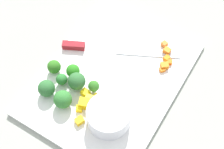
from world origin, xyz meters
TOP-DOWN VIEW (x-y plane):
  - ground_plane at (0.00, 0.00)m, footprint 4.00×4.00m
  - cutting_board at (0.00, 0.00)m, footprint 0.41×0.31m
  - prep_bowl at (-0.10, -0.05)m, footprint 0.10×0.10m
  - chef_knife at (0.06, 0.06)m, footprint 0.15×0.27m
  - carrot_dice_0 at (0.11, -0.10)m, footprint 0.02×0.02m
  - carrot_dice_1 at (0.13, -0.08)m, footprint 0.02×0.02m
  - carrot_dice_2 at (0.09, -0.09)m, footprint 0.02×0.02m
  - carrot_dice_3 at (0.08, -0.09)m, footprint 0.02×0.02m
  - carrot_dice_4 at (0.15, -0.07)m, footprint 0.02×0.02m
  - carrot_dice_5 at (0.11, -0.09)m, footprint 0.02×0.02m
  - pepper_dice_0 at (-0.07, 0.03)m, footprint 0.02×0.02m
  - pepper_dice_1 at (-0.07, 0.00)m, footprint 0.02×0.02m
  - pepper_dice_2 at (-0.10, 0.01)m, footprint 0.03×0.03m
  - pepper_dice_3 at (-0.09, 0.01)m, footprint 0.03×0.03m
  - pepper_dice_4 at (-0.11, 0.02)m, footprint 0.02×0.02m
  - pepper_dice_5 at (-0.14, -0.00)m, footprint 0.02×0.02m
  - broccoli_floret_0 at (-0.04, 0.08)m, footprint 0.03×0.03m
  - broccoli_floret_1 at (-0.12, 0.06)m, footprint 0.04×0.04m
  - broccoli_floret_2 at (-0.11, 0.10)m, footprint 0.04×0.04m
  - broccoli_floret_3 at (-0.06, 0.13)m, footprint 0.03×0.03m
  - broccoli_floret_4 at (-0.08, 0.09)m, footprint 0.03×0.03m
  - broccoli_floret_5 at (-0.05, 0.02)m, footprint 0.03×0.03m
  - broccoli_floret_6 at (-0.07, 0.05)m, footprint 0.04×0.04m

SIDE VIEW (x-z plane):
  - ground_plane at x=0.00m, z-range 0.00..0.00m
  - cutting_board at x=0.00m, z-range 0.00..0.01m
  - carrot_dice_3 at x=0.08m, z-range 0.01..0.02m
  - carrot_dice_0 at x=0.11m, z-range 0.01..0.02m
  - carrot_dice_5 at x=0.11m, z-range 0.01..0.02m
  - chef_knife at x=0.06m, z-range 0.01..0.03m
  - pepper_dice_4 at x=-0.11m, z-range 0.01..0.02m
  - carrot_dice_2 at x=0.09m, z-range 0.01..0.03m
  - carrot_dice_4 at x=0.15m, z-range 0.01..0.03m
  - pepper_dice_5 at x=-0.14m, z-range 0.01..0.03m
  - pepper_dice_1 at x=-0.07m, z-range 0.01..0.03m
  - carrot_dice_1 at x=0.13m, z-range 0.01..0.03m
  - pepper_dice_0 at x=-0.07m, z-range 0.01..0.03m
  - pepper_dice_3 at x=-0.09m, z-range 0.01..0.03m
  - pepper_dice_2 at x=-0.10m, z-range 0.01..0.03m
  - broccoli_floret_4 at x=-0.08m, z-range 0.01..0.05m
  - broccoli_floret_3 at x=-0.06m, z-range 0.01..0.05m
  - broccoli_floret_0 at x=-0.04m, z-range 0.01..0.05m
  - broccoli_floret_2 at x=-0.11m, z-range 0.01..0.05m
  - broccoli_floret_5 at x=-0.05m, z-range 0.02..0.05m
  - broccoli_floret_1 at x=-0.12m, z-range 0.01..0.06m
  - prep_bowl at x=-0.10m, z-range 0.01..0.06m
  - broccoli_floret_6 at x=-0.07m, z-range 0.01..0.06m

